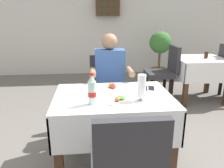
{
  "coord_description": "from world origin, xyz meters",
  "views": [
    {
      "loc": [
        -0.23,
        -1.82,
        1.48
      ],
      "look_at": [
        -0.02,
        0.24,
        0.83
      ],
      "focal_mm": 36.07,
      "sensor_mm": 36.0,
      "label": 1
    }
  ],
  "objects_px": {
    "beer_glass_left": "(142,87)",
    "background_table_tumbler": "(206,55)",
    "napkin_cutlery_set": "(146,88)",
    "wall_bottle_rack": "(108,7)",
    "chair_near_camera_side": "(126,168)",
    "cola_bottle_primary": "(92,91)",
    "main_dining_table": "(113,113)",
    "chair_far_diner_seat": "(107,89)",
    "background_chair_left": "(164,70)",
    "plate_near_camera": "(118,100)",
    "seated_diner_far": "(110,79)",
    "background_dining_table": "(199,69)",
    "plate_far_diner": "(113,88)",
    "potted_plant_corner": "(160,50)"
  },
  "relations": [
    {
      "from": "napkin_cutlery_set",
      "to": "main_dining_table",
      "type": "bearing_deg",
      "value": -153.9
    },
    {
      "from": "chair_far_diner_seat",
      "to": "plate_near_camera",
      "type": "relative_size",
      "value": 4.32
    },
    {
      "from": "plate_near_camera",
      "to": "napkin_cutlery_set",
      "type": "distance_m",
      "value": 0.47
    },
    {
      "from": "chair_far_diner_seat",
      "to": "background_chair_left",
      "type": "height_order",
      "value": "same"
    },
    {
      "from": "main_dining_table",
      "to": "beer_glass_left",
      "type": "bearing_deg",
      "value": -33.91
    },
    {
      "from": "background_chair_left",
      "to": "potted_plant_corner",
      "type": "relative_size",
      "value": 0.87
    },
    {
      "from": "background_table_tumbler",
      "to": "background_dining_table",
      "type": "bearing_deg",
      "value": 162.57
    },
    {
      "from": "beer_glass_left",
      "to": "background_dining_table",
      "type": "xyz_separation_m",
      "value": [
        1.46,
        1.85,
        -0.32
      ]
    },
    {
      "from": "chair_far_diner_seat",
      "to": "potted_plant_corner",
      "type": "xyz_separation_m",
      "value": [
        1.38,
        2.17,
        0.15
      ]
    },
    {
      "from": "chair_far_diner_seat",
      "to": "plate_far_diner",
      "type": "height_order",
      "value": "chair_far_diner_seat"
    },
    {
      "from": "main_dining_table",
      "to": "napkin_cutlery_set",
      "type": "bearing_deg",
      "value": 26.1
    },
    {
      "from": "chair_near_camera_side",
      "to": "cola_bottle_primary",
      "type": "relative_size",
      "value": 3.59
    },
    {
      "from": "plate_near_camera",
      "to": "plate_far_diner",
      "type": "distance_m",
      "value": 0.32
    },
    {
      "from": "main_dining_table",
      "to": "potted_plant_corner",
      "type": "relative_size",
      "value": 0.98
    },
    {
      "from": "cola_bottle_primary",
      "to": "seated_diner_far",
      "type": "bearing_deg",
      "value": 75.04
    },
    {
      "from": "plate_near_camera",
      "to": "wall_bottle_rack",
      "type": "xyz_separation_m",
      "value": [
        0.23,
        3.8,
        0.87
      ]
    },
    {
      "from": "cola_bottle_primary",
      "to": "background_table_tumbler",
      "type": "relative_size",
      "value": 2.46
    },
    {
      "from": "seated_diner_far",
      "to": "potted_plant_corner",
      "type": "relative_size",
      "value": 1.13
    },
    {
      "from": "chair_near_camera_side",
      "to": "wall_bottle_rack",
      "type": "xyz_separation_m",
      "value": [
        0.25,
        4.44,
        1.08
      ]
    },
    {
      "from": "background_dining_table",
      "to": "wall_bottle_rack",
      "type": "height_order",
      "value": "wall_bottle_rack"
    },
    {
      "from": "seated_diner_far",
      "to": "background_chair_left",
      "type": "height_order",
      "value": "seated_diner_far"
    },
    {
      "from": "beer_glass_left",
      "to": "background_dining_table",
      "type": "bearing_deg",
      "value": 51.61
    },
    {
      "from": "main_dining_table",
      "to": "cola_bottle_primary",
      "type": "xyz_separation_m",
      "value": [
        -0.2,
        -0.19,
        0.3
      ]
    },
    {
      "from": "napkin_cutlery_set",
      "to": "beer_glass_left",
      "type": "bearing_deg",
      "value": -110.68
    },
    {
      "from": "main_dining_table",
      "to": "background_table_tumbler",
      "type": "distance_m",
      "value": 2.45
    },
    {
      "from": "potted_plant_corner",
      "to": "napkin_cutlery_set",
      "type": "bearing_deg",
      "value": -110.08
    },
    {
      "from": "background_dining_table",
      "to": "background_chair_left",
      "type": "relative_size",
      "value": 0.87
    },
    {
      "from": "chair_far_diner_seat",
      "to": "cola_bottle_primary",
      "type": "distance_m",
      "value": 1.05
    },
    {
      "from": "main_dining_table",
      "to": "background_table_tumbler",
      "type": "height_order",
      "value": "background_table_tumbler"
    },
    {
      "from": "chair_near_camera_side",
      "to": "background_table_tumbler",
      "type": "height_order",
      "value": "chair_near_camera_side"
    },
    {
      "from": "chair_near_camera_side",
      "to": "seated_diner_far",
      "type": "xyz_separation_m",
      "value": [
        0.04,
        1.47,
        0.16
      ]
    },
    {
      "from": "plate_far_diner",
      "to": "background_dining_table",
      "type": "xyz_separation_m",
      "value": [
        1.67,
        1.53,
        -0.21
      ]
    },
    {
      "from": "beer_glass_left",
      "to": "background_table_tumbler",
      "type": "relative_size",
      "value": 2.14
    },
    {
      "from": "potted_plant_corner",
      "to": "seated_diner_far",
      "type": "bearing_deg",
      "value": -120.4
    },
    {
      "from": "napkin_cutlery_set",
      "to": "wall_bottle_rack",
      "type": "relative_size",
      "value": 0.35
    },
    {
      "from": "chair_far_diner_seat",
      "to": "chair_near_camera_side",
      "type": "xyz_separation_m",
      "value": [
        -0.0,
        -1.58,
        0.0
      ]
    },
    {
      "from": "plate_near_camera",
      "to": "napkin_cutlery_set",
      "type": "bearing_deg",
      "value": 45.19
    },
    {
      "from": "seated_diner_far",
      "to": "background_chair_left",
      "type": "distance_m",
      "value": 1.45
    },
    {
      "from": "plate_near_camera",
      "to": "plate_far_diner",
      "type": "height_order",
      "value": "plate_far_diner"
    },
    {
      "from": "plate_far_diner",
      "to": "potted_plant_corner",
      "type": "height_order",
      "value": "potted_plant_corner"
    },
    {
      "from": "plate_far_diner",
      "to": "napkin_cutlery_set",
      "type": "xyz_separation_m",
      "value": [
        0.34,
        0.01,
        -0.01
      ]
    },
    {
      "from": "background_table_tumbler",
      "to": "potted_plant_corner",
      "type": "xyz_separation_m",
      "value": [
        -0.4,
        1.3,
        -0.1
      ]
    },
    {
      "from": "background_dining_table",
      "to": "wall_bottle_rack",
      "type": "xyz_separation_m",
      "value": [
        -1.44,
        1.95,
        1.09
      ]
    },
    {
      "from": "main_dining_table",
      "to": "background_dining_table",
      "type": "relative_size",
      "value": 1.3
    },
    {
      "from": "chair_far_diner_seat",
      "to": "napkin_cutlery_set",
      "type": "height_order",
      "value": "chair_far_diner_seat"
    },
    {
      "from": "seated_diner_far",
      "to": "plate_near_camera",
      "type": "xyz_separation_m",
      "value": [
        -0.01,
        -0.84,
        0.05
      ]
    },
    {
      "from": "cola_bottle_primary",
      "to": "potted_plant_corner",
      "type": "xyz_separation_m",
      "value": [
        1.57,
        3.15,
        -0.16
      ]
    },
    {
      "from": "plate_far_diner",
      "to": "background_table_tumbler",
      "type": "relative_size",
      "value": 2.3
    },
    {
      "from": "plate_near_camera",
      "to": "background_chair_left",
      "type": "xyz_separation_m",
      "value": [
        1.04,
        1.85,
        -0.21
      ]
    },
    {
      "from": "beer_glass_left",
      "to": "cola_bottle_primary",
      "type": "xyz_separation_m",
      "value": [
        -0.43,
        -0.03,
        -0.0
      ]
    }
  ]
}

